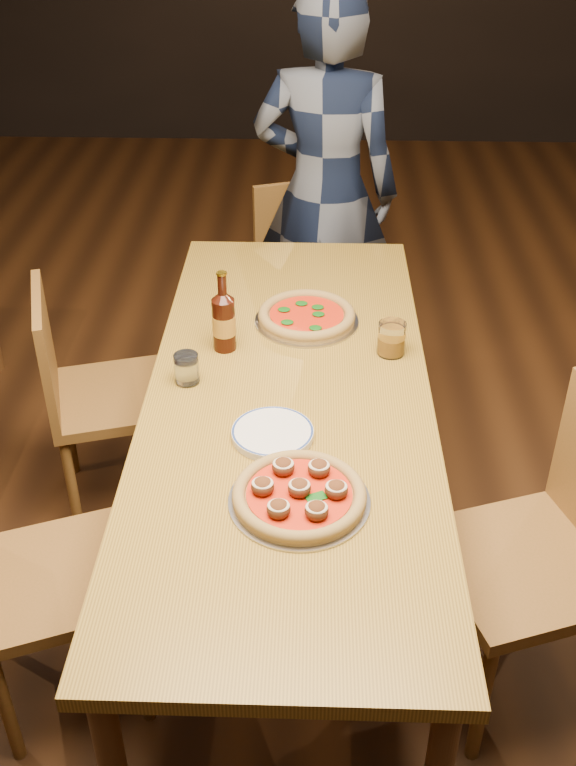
{
  "coord_description": "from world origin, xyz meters",
  "views": [
    {
      "loc": [
        0.06,
        -1.96,
        2.11
      ],
      "look_at": [
        0.0,
        -0.05,
        0.82
      ],
      "focal_mm": 40.0,
      "sensor_mm": 36.0,
      "label": 1
    }
  ],
  "objects_px": {
    "plate_stack": "(273,434)",
    "chair_end": "(310,282)",
    "table_main": "(289,414)",
    "amber_glass": "(392,338)",
    "chair_main_sw": "(113,395)",
    "chair_main_nw": "(54,577)",
    "diner": "(325,193)",
    "chair_main_e": "(525,563)",
    "beer_bottle": "(224,323)",
    "pizza_meatball": "(299,494)",
    "pizza_margherita": "(307,316)",
    "water_glass": "(187,368)"
  },
  "relations": [
    {
      "from": "pizza_meatball",
      "to": "beer_bottle",
      "type": "distance_m",
      "value": 0.73
    },
    {
      "from": "chair_main_e",
      "to": "beer_bottle",
      "type": "relative_size",
      "value": 3.83
    },
    {
      "from": "beer_bottle",
      "to": "diner",
      "type": "bearing_deg",
      "value": 74.33
    },
    {
      "from": "pizza_meatball",
      "to": "pizza_margherita",
      "type": "height_order",
      "value": "pizza_meatball"
    },
    {
      "from": "chair_main_e",
      "to": "amber_glass",
      "type": "relative_size",
      "value": 9.24
    },
    {
      "from": "chair_main_sw",
      "to": "diner",
      "type": "xyz_separation_m",
      "value": [
        0.73,
        0.92,
        0.38
      ]
    },
    {
      "from": "chair_main_nw",
      "to": "diner",
      "type": "relative_size",
      "value": 0.54
    },
    {
      "from": "table_main",
      "to": "chair_main_sw",
      "type": "bearing_deg",
      "value": 145.83
    },
    {
      "from": "chair_main_sw",
      "to": "chair_main_e",
      "type": "bearing_deg",
      "value": -138.33
    },
    {
      "from": "chair_main_e",
      "to": "beer_bottle",
      "type": "xyz_separation_m",
      "value": [
        -0.83,
        0.6,
        0.36
      ]
    },
    {
      "from": "table_main",
      "to": "chair_end",
      "type": "distance_m",
      "value": 1.34
    },
    {
      "from": "table_main",
      "to": "chair_main_sw",
      "type": "height_order",
      "value": "chair_main_sw"
    },
    {
      "from": "chair_main_e",
      "to": "pizza_meatball",
      "type": "height_order",
      "value": "chair_main_e"
    },
    {
      "from": "chair_main_e",
      "to": "diner",
      "type": "height_order",
      "value": "diner"
    },
    {
      "from": "chair_main_sw",
      "to": "plate_stack",
      "type": "xyz_separation_m",
      "value": [
        0.58,
        -0.62,
        0.32
      ]
    },
    {
      "from": "chair_main_e",
      "to": "pizza_meatball",
      "type": "bearing_deg",
      "value": -100.67
    },
    {
      "from": "water_glass",
      "to": "chair_main_nw",
      "type": "bearing_deg",
      "value": -123.68
    },
    {
      "from": "beer_bottle",
      "to": "diner",
      "type": "distance_m",
      "value": 1.14
    },
    {
      "from": "table_main",
      "to": "amber_glass",
      "type": "bearing_deg",
      "value": 36.76
    },
    {
      "from": "pizza_meatball",
      "to": "diner",
      "type": "distance_m",
      "value": 1.78
    },
    {
      "from": "chair_main_e",
      "to": "water_glass",
      "type": "bearing_deg",
      "value": -133.12
    },
    {
      "from": "amber_glass",
      "to": "beer_bottle",
      "type": "bearing_deg",
      "value": 178.58
    },
    {
      "from": "diner",
      "to": "chair_main_e",
      "type": "bearing_deg",
      "value": 117.21
    },
    {
      "from": "amber_glass",
      "to": "diner",
      "type": "xyz_separation_m",
      "value": [
        -0.19,
        1.11,
        0.02
      ]
    },
    {
      "from": "chair_end",
      "to": "water_glass",
      "type": "distance_m",
      "value": 1.36
    },
    {
      "from": "chair_main_sw",
      "to": "beer_bottle",
      "type": "height_order",
      "value": "beer_bottle"
    },
    {
      "from": "chair_main_nw",
      "to": "pizza_meatball",
      "type": "distance_m",
      "value": 0.72
    },
    {
      "from": "chair_end",
      "to": "beer_bottle",
      "type": "xyz_separation_m",
      "value": [
        -0.25,
        -1.08,
        0.42
      ]
    },
    {
      "from": "beer_bottle",
      "to": "amber_glass",
      "type": "distance_m",
      "value": 0.5
    },
    {
      "from": "pizza_meatball",
      "to": "beer_bottle",
      "type": "xyz_separation_m",
      "value": [
        -0.24,
        0.68,
        0.07
      ]
    },
    {
      "from": "table_main",
      "to": "water_glass",
      "type": "relative_size",
      "value": 22.63
    },
    {
      "from": "chair_main_e",
      "to": "diner",
      "type": "distance_m",
      "value": 1.81
    },
    {
      "from": "chair_main_sw",
      "to": "diner",
      "type": "height_order",
      "value": "diner"
    },
    {
      "from": "chair_end",
      "to": "amber_glass",
      "type": "height_order",
      "value": "amber_glass"
    },
    {
      "from": "pizza_margherita",
      "to": "diner",
      "type": "xyz_separation_m",
      "value": [
        0.06,
        0.93,
        0.05
      ]
    },
    {
      "from": "table_main",
      "to": "chair_main_sw",
      "type": "distance_m",
      "value": 0.78
    },
    {
      "from": "chair_end",
      "to": "chair_main_sw",
      "type": "bearing_deg",
      "value": -145.91
    },
    {
      "from": "plate_stack",
      "to": "chair_end",
      "type": "bearing_deg",
      "value": 86.65
    },
    {
      "from": "beer_bottle",
      "to": "chair_main_sw",
      "type": "bearing_deg",
      "value": 156.35
    },
    {
      "from": "diner",
      "to": "plate_stack",
      "type": "bearing_deg",
      "value": 94.75
    },
    {
      "from": "chair_main_nw",
      "to": "pizza_margherita",
      "type": "relative_size",
      "value": 2.66
    },
    {
      "from": "chair_main_nw",
      "to": "beer_bottle",
      "type": "relative_size",
      "value": 3.54
    },
    {
      "from": "plate_stack",
      "to": "amber_glass",
      "type": "distance_m",
      "value": 0.54
    },
    {
      "from": "chair_end",
      "to": "beer_bottle",
      "type": "height_order",
      "value": "beer_bottle"
    },
    {
      "from": "amber_glass",
      "to": "chair_main_sw",
      "type": "bearing_deg",
      "value": 168.0
    },
    {
      "from": "chair_main_nw",
      "to": "plate_stack",
      "type": "height_order",
      "value": "chair_main_nw"
    },
    {
      "from": "plate_stack",
      "to": "amber_glass",
      "type": "bearing_deg",
      "value": 51.52
    },
    {
      "from": "chair_main_sw",
      "to": "chair_end",
      "type": "bearing_deg",
      "value": -53.06
    },
    {
      "from": "chair_main_sw",
      "to": "pizza_meatball",
      "type": "height_order",
      "value": "chair_main_sw"
    },
    {
      "from": "pizza_meatball",
      "to": "plate_stack",
      "type": "height_order",
      "value": "pizza_meatball"
    }
  ]
}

